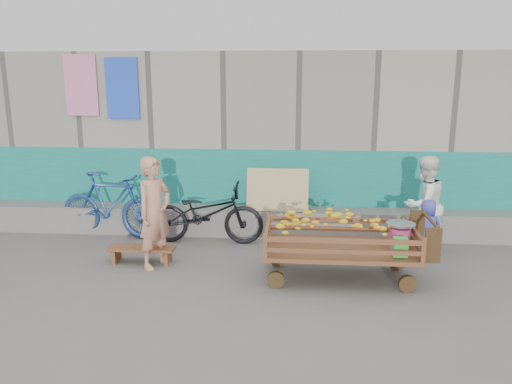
# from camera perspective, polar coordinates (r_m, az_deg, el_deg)

# --- Properties ---
(ground) EXTENTS (80.00, 80.00, 0.00)m
(ground) POSITION_cam_1_polar(r_m,az_deg,el_deg) (6.25, -1.22, -11.49)
(ground) COLOR #5E5A55
(ground) RESTS_ON ground
(building_wall) EXTENTS (12.00, 3.50, 3.00)m
(building_wall) POSITION_cam_1_polar(r_m,az_deg,el_deg) (9.79, 1.16, 6.47)
(building_wall) COLOR gray
(building_wall) RESTS_ON ground
(banana_cart) EXTENTS (2.13, 0.97, 0.91)m
(banana_cart) POSITION_cam_1_polar(r_m,az_deg,el_deg) (6.54, 9.28, -4.75)
(banana_cart) COLOR brown
(banana_cart) RESTS_ON ground
(bench) EXTENTS (0.94, 0.28, 0.24)m
(bench) POSITION_cam_1_polar(r_m,az_deg,el_deg) (7.33, -12.93, -6.59)
(bench) COLOR brown
(bench) RESTS_ON ground
(vendor_man) EXTENTS (0.61, 0.68, 1.55)m
(vendor_man) POSITION_cam_1_polar(r_m,az_deg,el_deg) (6.97, -11.51, -2.35)
(vendor_man) COLOR tan
(vendor_man) RESTS_ON ground
(woman) EXTENTS (0.90, 0.85, 1.47)m
(woman) POSITION_cam_1_polar(r_m,az_deg,el_deg) (7.84, 18.62, -1.36)
(woman) COLOR white
(woman) RESTS_ON ground
(child) EXTENTS (0.44, 0.29, 0.88)m
(child) POSITION_cam_1_polar(r_m,az_deg,el_deg) (7.65, 18.95, -4.02)
(child) COLOR #3E45B6
(child) RESTS_ON ground
(bicycle_dark) EXTENTS (1.84, 0.67, 0.96)m
(bicycle_dark) POSITION_cam_1_polar(r_m,az_deg,el_deg) (7.92, -5.75, -2.49)
(bicycle_dark) COLOR black
(bicycle_dark) RESTS_ON ground
(bicycle_blue) EXTENTS (1.85, 0.83, 1.08)m
(bicycle_blue) POSITION_cam_1_polar(r_m,az_deg,el_deg) (8.53, -16.35, -1.42)
(bicycle_blue) COLOR navy
(bicycle_blue) RESTS_ON ground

